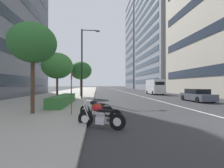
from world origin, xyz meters
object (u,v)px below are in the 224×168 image
at_px(motorcycle_by_sign_pole, 100,114).
at_px(street_tree_by_lamp_post, 33,43).
at_px(parking_sign_by_curb, 71,82).
at_px(street_lamp_with_banners, 84,57).
at_px(motorcycle_far_end_row, 96,109).
at_px(car_approaching_light, 197,95).
at_px(street_tree_mid_sidewalk, 57,66).
at_px(motorcycle_second_in_row, 100,118).
at_px(delivery_van_ahead, 155,87).
at_px(street_tree_near_plaza_corner, 81,71).

distance_m(motorcycle_by_sign_pole, street_tree_by_lamp_post, 5.69).
bearing_deg(parking_sign_by_curb, street_lamp_with_banners, 0.60).
bearing_deg(motorcycle_far_end_row, car_approaching_light, -112.95).
bearing_deg(street_tree_mid_sidewalk, motorcycle_by_sign_pole, -156.86).
relative_size(motorcycle_far_end_row, street_tree_mid_sidewalk, 0.37).
height_order(motorcycle_far_end_row, street_tree_by_lamp_post, street_tree_by_lamp_post).
xyz_separation_m(motorcycle_second_in_row, street_lamp_with_banners, (14.06, 1.67, 4.76)).
bearing_deg(delivery_van_ahead, street_tree_mid_sidewalk, 130.68).
bearing_deg(delivery_van_ahead, motorcycle_second_in_row, 156.49).
distance_m(street_lamp_with_banners, street_tree_mid_sidewalk, 4.12).
bearing_deg(street_tree_by_lamp_post, motorcycle_second_in_row, -129.11).
xyz_separation_m(parking_sign_by_curb, street_lamp_with_banners, (11.47, 0.12, 3.25)).
xyz_separation_m(motorcycle_far_end_row, street_tree_near_plaza_corner, (14.79, 2.20, 3.37)).
relative_size(car_approaching_light, delivery_van_ahead, 0.83).
bearing_deg(motorcycle_by_sign_pole, street_tree_near_plaza_corner, -65.21).
relative_size(street_lamp_with_banners, street_tree_mid_sidewalk, 1.69).
xyz_separation_m(motorcycle_far_end_row, street_tree_by_lamp_post, (0.57, 3.61, 3.76)).
xyz_separation_m(motorcycle_second_in_row, motorcycle_far_end_row, (2.53, 0.20, -0.02)).
xyz_separation_m(motorcycle_by_sign_pole, motorcycle_far_end_row, (1.36, 0.21, -0.00)).
height_order(motorcycle_far_end_row, parking_sign_by_curb, parking_sign_by_curb).
distance_m(delivery_van_ahead, street_tree_mid_sidewalk, 19.60).
distance_m(parking_sign_by_curb, street_tree_near_plaza_corner, 14.87).
distance_m(street_tree_mid_sidewalk, street_tree_near_plaza_corner, 6.39).
bearing_deg(street_lamp_with_banners, motorcycle_second_in_row, -173.23).
xyz_separation_m(delivery_van_ahead, street_lamp_with_banners, (-9.73, 12.24, 3.73)).
height_order(motorcycle_second_in_row, street_tree_mid_sidewalk, street_tree_mid_sidewalk).
height_order(motorcycle_by_sign_pole, parking_sign_by_curb, parking_sign_by_curb).
distance_m(motorcycle_far_end_row, car_approaching_light, 13.33).
distance_m(motorcycle_second_in_row, street_tree_by_lamp_post, 6.17).
relative_size(parking_sign_by_curb, street_tree_mid_sidewalk, 0.57).
height_order(parking_sign_by_curb, street_tree_by_lamp_post, street_tree_by_lamp_post).
height_order(parking_sign_by_curb, street_tree_near_plaza_corner, street_tree_near_plaza_corner).
height_order(street_tree_by_lamp_post, street_tree_mid_sidewalk, street_tree_by_lamp_post).
distance_m(motorcycle_far_end_row, delivery_van_ahead, 23.85).
bearing_deg(delivery_van_ahead, street_lamp_with_banners, 128.93).
height_order(motorcycle_second_in_row, motorcycle_far_end_row, motorcycle_second_in_row).
relative_size(delivery_van_ahead, street_tree_mid_sidewalk, 1.04).
distance_m(car_approaching_light, street_lamp_with_banners, 13.56).
bearing_deg(motorcycle_second_in_row, street_tree_near_plaza_corner, -55.16).
height_order(motorcycle_far_end_row, street_tree_near_plaza_corner, street_tree_near_plaza_corner).
xyz_separation_m(parking_sign_by_curb, street_tree_near_plaza_corner, (14.73, 0.85, 1.85)).
xyz_separation_m(motorcycle_second_in_row, parking_sign_by_curb, (2.59, 1.55, 1.51)).
height_order(street_lamp_with_banners, street_tree_near_plaza_corner, street_lamp_with_banners).
relative_size(motorcycle_far_end_row, car_approaching_light, 0.43).
bearing_deg(motorcycle_second_in_row, motorcycle_by_sign_pole, -63.39).
bearing_deg(car_approaching_light, delivery_van_ahead, 0.13).
distance_m(street_tree_by_lamp_post, street_tree_near_plaza_corner, 14.30).
height_order(motorcycle_second_in_row, car_approaching_light, car_approaching_light).
height_order(motorcycle_second_in_row, delivery_van_ahead, delivery_van_ahead).
relative_size(street_tree_mid_sidewalk, street_tree_near_plaza_corner, 1.01).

